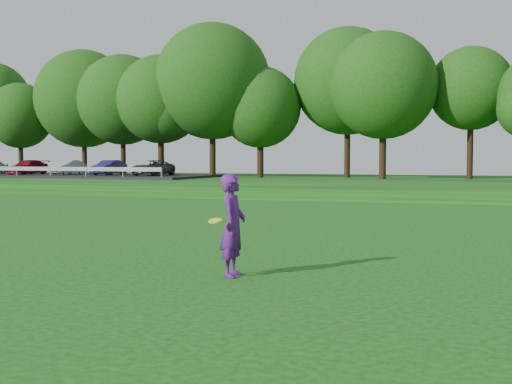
% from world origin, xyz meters
% --- Properties ---
extents(ground, '(140.00, 140.00, 0.00)m').
position_xyz_m(ground, '(0.00, 0.00, 0.00)').
color(ground, '#0D440E').
rests_on(ground, ground).
extents(berm, '(130.00, 30.00, 0.60)m').
position_xyz_m(berm, '(0.00, 34.00, 0.30)').
color(berm, '#0D440E').
rests_on(berm, ground).
extents(walking_path, '(130.00, 1.60, 0.04)m').
position_xyz_m(walking_path, '(0.00, 20.00, 0.02)').
color(walking_path, gray).
rests_on(walking_path, ground).
extents(treeline, '(104.00, 7.00, 15.00)m').
position_xyz_m(treeline, '(0.00, 38.00, 8.10)').
color(treeline, '#15440F').
rests_on(treeline, berm).
extents(parking_lot, '(24.00, 9.00, 1.38)m').
position_xyz_m(parking_lot, '(-23.70, 32.81, 1.03)').
color(parking_lot, black).
rests_on(parking_lot, berm).
extents(woman, '(0.52, 0.94, 1.83)m').
position_xyz_m(woman, '(4.36, -0.97, 0.92)').
color(woman, '#561A78').
rests_on(woman, ground).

